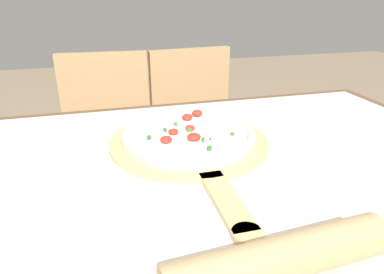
{
  "coord_description": "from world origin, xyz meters",
  "views": [
    {
      "loc": [
        -0.2,
        -0.62,
        1.12
      ],
      "look_at": [
        -0.02,
        0.08,
        0.81
      ],
      "focal_mm": 32.0,
      "sensor_mm": 36.0,
      "label": 1
    }
  ],
  "objects": [
    {
      "name": "chair_left",
      "position": [
        -0.21,
        0.8,
        0.5
      ],
      "size": [
        0.43,
        0.43,
        0.88
      ],
      "rotation": [
        0.0,
        0.0,
        -0.07
      ],
      "color": "tan",
      "rests_on": "ground_plane"
    },
    {
      "name": "dining_table",
      "position": [
        0.0,
        0.0,
        0.66
      ],
      "size": [
        1.38,
        0.89,
        0.77
      ],
      "color": "brown",
      "rests_on": "ground_plane"
    },
    {
      "name": "pizza",
      "position": [
        -0.02,
        0.11,
        0.8
      ],
      "size": [
        0.32,
        0.32,
        0.04
      ],
      "color": "beige",
      "rests_on": "pizza_peel"
    },
    {
      "name": "towel_cloth",
      "position": [
        0.0,
        0.0,
        0.77
      ],
      "size": [
        1.3,
        0.81,
        0.0
      ],
      "color": "silver",
      "rests_on": "dining_table"
    },
    {
      "name": "chair_right",
      "position": [
        0.2,
        0.79,
        0.5
      ],
      "size": [
        0.44,
        0.44,
        0.88
      ],
      "rotation": [
        0.0,
        0.0,
        0.11
      ],
      "color": "tan",
      "rests_on": "ground_plane"
    },
    {
      "name": "rolling_pin",
      "position": [
        -0.01,
        -0.32,
        0.81
      ],
      "size": [
        0.4,
        0.08,
        0.06
      ],
      "rotation": [
        0.0,
        0.0,
        0.08
      ],
      "color": "tan",
      "rests_on": "towel_cloth"
    },
    {
      "name": "pizza_peel",
      "position": [
        -0.02,
        0.09,
        0.78
      ],
      "size": [
        0.38,
        0.57,
        0.01
      ],
      "color": "tan",
      "rests_on": "towel_cloth"
    }
  ]
}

